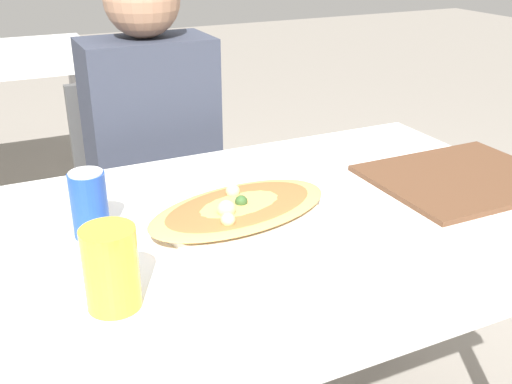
% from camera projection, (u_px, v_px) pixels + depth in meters
% --- Properties ---
extents(dining_table, '(1.23, 0.80, 0.76)m').
position_uv_depth(dining_table, '(270.00, 254.00, 1.19)').
color(dining_table, white).
rests_on(dining_table, ground_plane).
extents(chair_far_seated, '(0.40, 0.40, 0.86)m').
position_uv_depth(chair_far_seated, '(149.00, 202.00, 1.84)').
color(chair_far_seated, '#4C4C4C').
rests_on(chair_far_seated, ground_plane).
extents(person_seated, '(0.34, 0.23, 1.21)m').
position_uv_depth(person_seated, '(154.00, 150.00, 1.67)').
color(person_seated, '#2D2D38').
rests_on(person_seated, ground_plane).
extents(pizza_main, '(0.41, 0.32, 0.06)m').
position_uv_depth(pizza_main, '(240.00, 211.00, 1.15)').
color(pizza_main, white).
rests_on(pizza_main, dining_table).
extents(soda_can, '(0.07, 0.07, 0.12)m').
position_uv_depth(soda_can, '(89.00, 204.00, 1.08)').
color(soda_can, '#1E47B2').
rests_on(soda_can, dining_table).
extents(drink_glass, '(0.08, 0.08, 0.13)m').
position_uv_depth(drink_glass, '(111.00, 268.00, 0.87)').
color(drink_glass, gold).
rests_on(drink_glass, dining_table).
extents(serving_tray, '(0.39, 0.32, 0.01)m').
position_uv_depth(serving_tray, '(462.00, 178.00, 1.34)').
color(serving_tray, brown).
rests_on(serving_tray, dining_table).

